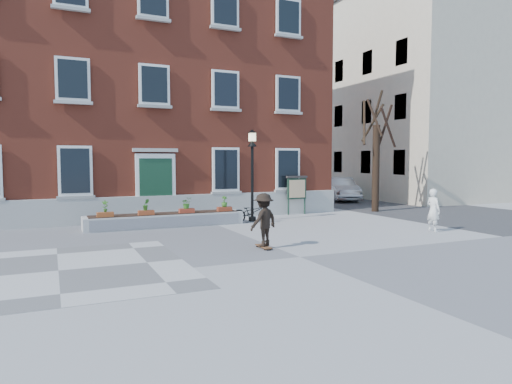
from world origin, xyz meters
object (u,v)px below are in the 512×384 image
bicycle (252,212)px  skateboarder (264,220)px  lamp_post (252,162)px  parked_car (340,189)px  notice_board (297,188)px  bystander (433,210)px

bicycle → skateboarder: skateboarder is taller
lamp_post → skateboarder: bearing=-110.6°
bicycle → lamp_post: lamp_post is taller
parked_car → lamp_post: size_ratio=1.16×
notice_board → parked_car: bearing=41.1°
bystander → notice_board: size_ratio=0.84×
bicycle → lamp_post: bearing=-13.5°
skateboarder → parked_car: bearing=47.7°
bicycle → bystander: (5.15, -4.90, 0.35)m
bicycle → notice_board: (3.14, 1.75, 0.82)m
bicycle → skateboarder: bearing=172.8°
bystander → lamp_post: 7.46m
bicycle → lamp_post: (0.20, 0.40, 2.10)m
lamp_post → notice_board: 3.48m
bystander → parked_car: bearing=-20.8°
bicycle → skateboarder: 5.64m
parked_car → skateboarder: 16.99m
lamp_post → notice_board: (2.94, 1.35, -1.28)m
bystander → lamp_post: size_ratio=0.40×
bicycle → notice_board: 3.69m
lamp_post → bicycle: bearing=-116.4°
bicycle → notice_board: size_ratio=0.90×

